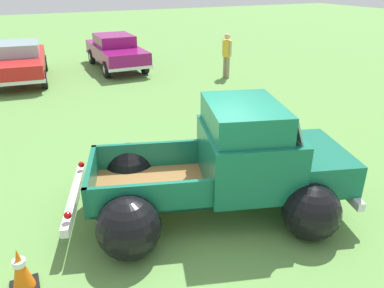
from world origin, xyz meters
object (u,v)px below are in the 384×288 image
show_car_0 (19,60)px  show_car_1 (116,50)px  vintage_pickup_truck (231,170)px  spectator_1 (227,53)px  lane_cone_0 (21,269)px

show_car_0 → show_car_1: size_ratio=1.04×
vintage_pickup_truck → spectator_1: bearing=77.4°
vintage_pickup_truck → show_car_0: (-2.76, 11.12, 0.03)m
show_car_0 → spectator_1: (7.40, -3.15, 0.20)m
vintage_pickup_truck → lane_cone_0: size_ratio=7.91×
show_car_1 → spectator_1: spectator_1 is taller
show_car_1 → spectator_1: 4.98m
vintage_pickup_truck → show_car_0: size_ratio=1.06×
show_car_0 → spectator_1: bearing=73.2°
spectator_1 → lane_cone_0: size_ratio=2.75×
show_car_1 → spectator_1: size_ratio=2.62×
vintage_pickup_truck → show_car_1: (1.15, 11.52, 0.02)m
show_car_0 → spectator_1: 8.04m
vintage_pickup_truck → lane_cone_0: 3.46m
vintage_pickup_truck → show_car_1: vintage_pickup_truck is taller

